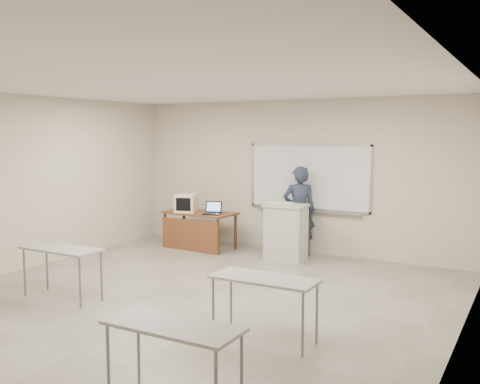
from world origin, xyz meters
The scene contains 10 objects.
floor centered at (0.00, 0.00, -0.01)m, with size 7.00×8.00×0.01m, color gray.
whiteboard centered at (0.30, 3.97, 1.48)m, with size 2.48×0.10×1.31m.
student_desks centered at (0.00, -1.35, 0.67)m, with size 4.40×2.20×0.73m.
instructor_desk centered at (-1.80, 3.19, 0.55)m, with size 1.46×0.73×0.75m.
podium centered at (0.17, 3.20, 0.52)m, with size 0.74×0.54×1.04m.
crt_monitor centered at (-2.05, 3.18, 0.93)m, with size 0.40×0.45×0.38m.
laptop centered at (-1.40, 3.18, 0.81)m, with size 0.33×0.31×0.25m.
mouse centered at (-1.25, 3.10, 0.77)m, with size 0.10×0.07×0.04m, color #939599.
keyboard centered at (0.02, 3.28, 1.05)m, with size 0.50×0.17×0.03m, color beige.
presenter centered at (0.22, 3.71, 0.86)m, with size 0.63×0.41×1.72m, color black.
Camera 1 is at (4.22, -5.70, 2.31)m, focal length 40.00 mm.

